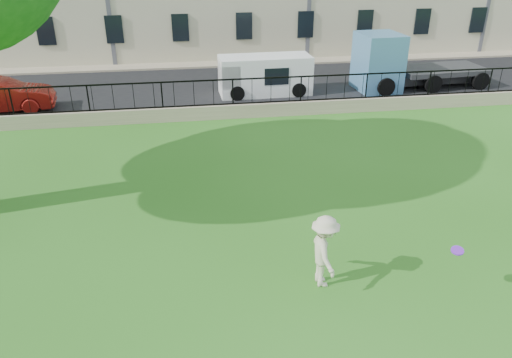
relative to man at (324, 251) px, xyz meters
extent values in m
plane|color=#286417|center=(-0.67, -0.15, -0.87)|extent=(120.00, 120.00, 0.00)
cube|color=gray|center=(-0.67, 11.85, -0.57)|extent=(50.00, 0.40, 0.60)
cube|color=black|center=(-0.67, 11.85, -0.24)|extent=(50.00, 0.05, 0.06)
cube|color=black|center=(-0.67, 11.85, 0.83)|extent=(50.00, 0.05, 0.06)
cube|color=black|center=(-0.67, 16.55, -0.86)|extent=(60.00, 9.00, 0.01)
cube|color=gray|center=(-0.67, 21.75, -0.81)|extent=(60.00, 1.40, 0.12)
imported|color=beige|center=(0.00, 0.00, 0.00)|extent=(0.66, 1.13, 1.74)
cylinder|color=purple|center=(2.65, -0.85, 0.31)|extent=(0.30, 0.29, 0.12)
cube|color=white|center=(1.33, 15.25, 0.08)|extent=(4.55, 1.87, 1.89)
cube|color=#518BBE|center=(9.50, 15.25, 0.55)|extent=(6.88, 2.78, 2.83)
camera|label=1|loc=(-2.95, -8.90, 6.32)|focal=35.00mm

